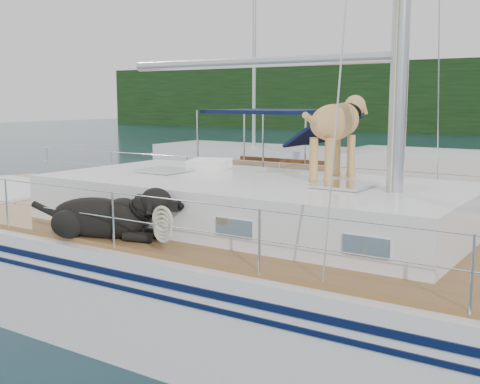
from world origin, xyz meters
The scene contains 4 objects.
ground centered at (0.00, 0.00, 0.00)m, with size 120.00×120.00×0.00m, color black.
main_sailboat centered at (0.10, 0.00, 0.68)m, with size 12.00×3.87×14.01m.
neighbor_sailboat centered at (0.79, 6.07, 0.63)m, with size 11.00×3.50×13.30m.
bg_boat_west centered at (-8.00, 14.00, 0.45)m, with size 8.00×3.00×11.65m.
Camera 1 is at (4.72, -6.15, 2.78)m, focal length 45.00 mm.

